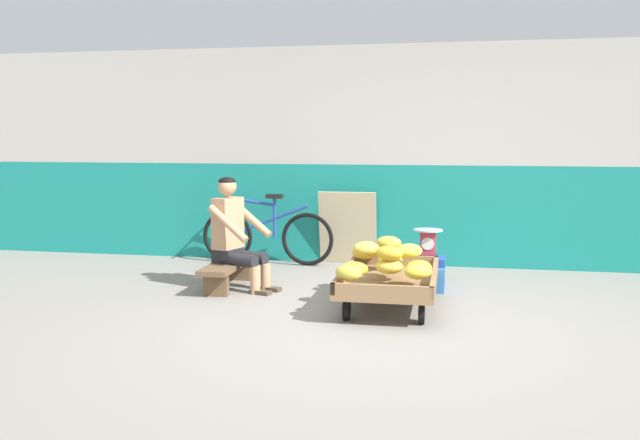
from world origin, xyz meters
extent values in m
plane|color=gray|center=(0.00, 0.00, 0.00)|extent=(80.00, 80.00, 0.00)
cube|color=#19847A|center=(0.00, 3.03, 0.60)|extent=(16.00, 0.30, 1.21)
cube|color=#B7B2A8|center=(0.00, 3.03, 1.92)|extent=(16.00, 0.30, 1.42)
cube|color=#8E6B47|center=(0.11, 0.77, 0.23)|extent=(0.85, 1.45, 0.05)
cube|color=#8E6B47|center=(-0.29, 0.76, 0.31)|extent=(0.05, 1.44, 0.10)
cube|color=#8E6B47|center=(0.51, 0.77, 0.31)|extent=(0.05, 1.44, 0.10)
cube|color=#8E6B47|center=(0.10, 1.47, 0.31)|extent=(0.84, 0.05, 0.10)
cube|color=#8E6B47|center=(0.11, 0.07, 0.31)|extent=(0.84, 0.05, 0.10)
cylinder|color=black|center=(-0.21, 1.27, 0.09)|extent=(0.05, 0.18, 0.18)
cylinder|color=black|center=(0.42, 1.27, 0.09)|extent=(0.05, 0.18, 0.18)
cylinder|color=black|center=(-0.21, 0.26, 0.09)|extent=(0.05, 0.18, 0.18)
cylinder|color=black|center=(0.42, 0.26, 0.09)|extent=(0.05, 0.18, 0.18)
ellipsoid|color=gold|center=(0.38, 0.52, 0.42)|extent=(0.30, 0.28, 0.13)
ellipsoid|color=yellow|center=(0.13, 0.52, 0.42)|extent=(0.25, 0.20, 0.13)
ellipsoid|color=gold|center=(-0.16, 1.36, 0.42)|extent=(0.27, 0.22, 0.13)
ellipsoid|color=gold|center=(0.08, 1.17, 0.42)|extent=(0.29, 0.25, 0.13)
ellipsoid|color=gold|center=(-0.18, 1.19, 0.42)|extent=(0.27, 0.22, 0.13)
ellipsoid|color=gold|center=(0.11, 0.67, 0.42)|extent=(0.28, 0.25, 0.13)
ellipsoid|color=gold|center=(0.10, 0.84, 0.42)|extent=(0.30, 0.28, 0.13)
ellipsoid|color=gold|center=(-0.18, 0.17, 0.42)|extent=(0.29, 0.27, 0.13)
ellipsoid|color=yellow|center=(0.39, 0.34, 0.42)|extent=(0.30, 0.28, 0.13)
ellipsoid|color=gold|center=(-0.15, 0.34, 0.42)|extent=(0.28, 0.23, 0.13)
ellipsoid|color=gold|center=(0.13, 0.51, 0.55)|extent=(0.28, 0.23, 0.13)
ellipsoid|color=gold|center=(0.29, 0.62, 0.55)|extent=(0.29, 0.26, 0.13)
ellipsoid|color=gold|center=(0.07, 1.04, 0.55)|extent=(0.25, 0.20, 0.13)
ellipsoid|color=yellow|center=(-0.10, 0.68, 0.55)|extent=(0.29, 0.25, 0.13)
cube|color=brown|center=(-1.60, 1.27, 0.24)|extent=(0.31, 1.10, 0.05)
cube|color=brown|center=(-1.60, 1.65, 0.11)|extent=(0.24, 0.08, 0.22)
cube|color=brown|center=(-1.60, 0.88, 0.11)|extent=(0.24, 0.08, 0.22)
cylinder|color=tan|center=(-1.19, 1.22, 0.14)|extent=(0.10, 0.10, 0.27)
cube|color=#4C3D2D|center=(-1.14, 1.20, 0.02)|extent=(0.24, 0.16, 0.04)
cylinder|color=#232328|center=(-1.38, 1.29, 0.32)|extent=(0.42, 0.25, 0.13)
cylinder|color=tan|center=(-1.25, 1.05, 0.14)|extent=(0.10, 0.10, 0.27)
cube|color=#4C3D2D|center=(-1.19, 1.03, 0.02)|extent=(0.24, 0.16, 0.04)
cylinder|color=#232328|center=(-1.44, 1.12, 0.32)|extent=(0.42, 0.25, 0.13)
cube|color=#232328|center=(-1.60, 1.27, 0.34)|extent=(0.30, 0.34, 0.14)
cube|color=tan|center=(-1.60, 1.27, 0.67)|extent=(0.27, 0.36, 0.52)
cylinder|color=tan|center=(-1.38, 1.41, 0.70)|extent=(0.47, 0.22, 0.36)
cylinder|color=tan|center=(-1.51, 1.03, 0.70)|extent=(0.47, 0.22, 0.36)
sphere|color=tan|center=(-1.60, 1.27, 1.05)|extent=(0.19, 0.19, 0.19)
ellipsoid|color=black|center=(-1.60, 1.27, 1.10)|extent=(0.17, 0.17, 0.09)
cube|color=#234CA8|center=(0.40, 1.77, 0.15)|extent=(0.36, 0.28, 0.30)
cylinder|color=#28282D|center=(0.40, 1.77, 0.32)|extent=(0.20, 0.20, 0.03)
cube|color=#C6384C|center=(0.40, 1.77, 0.45)|extent=(0.16, 0.10, 0.24)
cylinder|color=white|center=(0.40, 1.71, 0.45)|extent=(0.13, 0.01, 0.13)
cylinder|color=#B2B5BA|center=(0.40, 1.77, 0.58)|extent=(0.30, 0.30, 0.01)
torus|color=black|center=(-2.08, 2.65, 0.32)|extent=(0.64, 0.07, 0.64)
torus|color=black|center=(-1.06, 2.62, 0.32)|extent=(0.64, 0.07, 0.64)
cylinder|color=#234299|center=(-1.57, 2.63, 0.52)|extent=(1.03, 0.07, 0.43)
cylinder|color=#234299|center=(-1.47, 2.63, 0.56)|extent=(0.04, 0.04, 0.48)
cylinder|color=#234299|center=(-1.78, 2.64, 0.76)|extent=(0.62, 0.06, 0.12)
cube|color=black|center=(-1.47, 2.63, 0.83)|extent=(0.20, 0.11, 0.05)
cylinder|color=black|center=(-2.08, 2.65, 0.78)|extent=(0.04, 0.48, 0.03)
cube|color=#C6B289|center=(-0.61, 2.82, 0.44)|extent=(0.70, 0.19, 0.89)
cube|color=#3370B7|center=(0.49, 1.45, 0.12)|extent=(0.18, 0.12, 0.24)
camera|label=1|loc=(0.70, -5.37, 1.55)|focal=38.67mm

